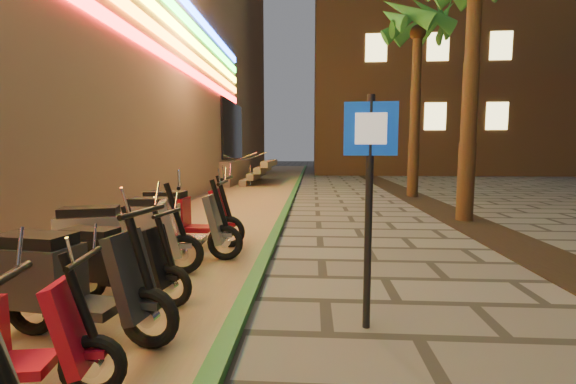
# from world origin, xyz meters

# --- Properties ---
(parking_strip) EXTENTS (3.40, 60.00, 0.01)m
(parking_strip) POSITION_xyz_m (-2.60, 10.00, 0.01)
(parking_strip) COLOR #8C7251
(parking_strip) RESTS_ON ground
(green_curb) EXTENTS (0.18, 60.00, 0.10)m
(green_curb) POSITION_xyz_m (-0.90, 10.00, 0.05)
(green_curb) COLOR #235D29
(green_curb) RESTS_ON ground
(planting_strip) EXTENTS (1.20, 40.00, 0.02)m
(planting_strip) POSITION_xyz_m (3.60, 5.00, 0.01)
(planting_strip) COLOR black
(planting_strip) RESTS_ON ground
(apartment_block) EXTENTS (18.00, 16.06, 25.00)m
(apartment_block) POSITION_xyz_m (9.00, 32.00, 12.50)
(apartment_block) COLOR brown
(apartment_block) RESTS_ON ground
(palm_d) EXTENTS (2.97, 3.02, 7.16)m
(palm_d) POSITION_xyz_m (3.60, 12.00, 5.94)
(palm_d) COLOR #472D19
(palm_d) RESTS_ON ground
(pedestrian_sign) EXTENTS (0.50, 0.10, 2.25)m
(pedestrian_sign) POSITION_xyz_m (0.38, 1.01, 1.46)
(pedestrian_sign) COLOR black
(pedestrian_sign) RESTS_ON ground
(scooter_6) EXTENTS (1.81, 0.72, 1.27)m
(scooter_6) POSITION_xyz_m (-2.41, 0.60, 0.55)
(scooter_6) COLOR black
(scooter_6) RESTS_ON ground
(scooter_7) EXTENTS (1.58, 0.63, 1.11)m
(scooter_7) POSITION_xyz_m (-2.44, 1.46, 0.48)
(scooter_7) COLOR black
(scooter_7) RESTS_ON ground
(scooter_8) EXTENTS (1.83, 0.98, 1.30)m
(scooter_8) POSITION_xyz_m (-2.78, 2.21, 0.57)
(scooter_8) COLOR black
(scooter_8) RESTS_ON ground
(scooter_9) EXTENTS (1.83, 0.64, 1.29)m
(scooter_9) POSITION_xyz_m (-2.39, 3.19, 0.56)
(scooter_9) COLOR black
(scooter_9) RESTS_ON ground
(scooter_10) EXTENTS (1.85, 0.65, 1.30)m
(scooter_10) POSITION_xyz_m (-2.51, 4.06, 0.57)
(scooter_10) COLOR black
(scooter_10) RESTS_ON ground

